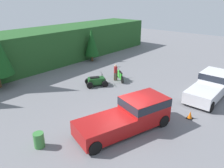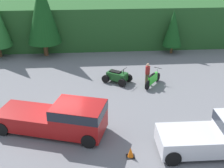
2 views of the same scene
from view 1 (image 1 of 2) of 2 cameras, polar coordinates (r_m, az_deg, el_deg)
ground_plane at (r=14.45m, az=2.68°, el=-10.62°), size 80.00×80.00×0.00m
hillside_backdrop at (r=25.91m, az=-26.73°, el=6.83°), size 44.00×6.00×4.07m
tree_mid_right at (r=27.97m, az=-5.35°, el=10.79°), size 1.79×1.79×4.07m
pickup_truck_red at (r=13.72m, az=5.01°, el=-7.82°), size 6.35×3.84×1.86m
pickup_truck_second at (r=19.82m, az=24.47°, el=-0.15°), size 5.50×2.25×1.86m
dirt_bike at (r=21.63m, az=2.09°, el=2.23°), size 1.51×1.94×1.14m
quad_atv at (r=20.31m, az=-4.12°, el=0.77°), size 2.34×2.14×1.15m
rider_person at (r=21.39m, az=0.94°, el=3.18°), size 0.47×0.47×1.64m
traffic_cone at (r=15.92m, az=19.72°, el=-7.66°), size 0.42×0.42×0.55m
steel_barrel at (r=13.00m, az=-18.53°, el=-13.71°), size 0.58×0.58×0.88m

